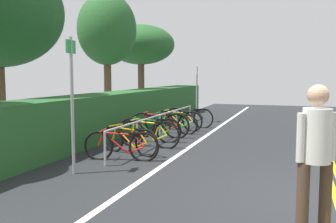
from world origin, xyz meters
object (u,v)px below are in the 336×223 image
object	(u,v)px
bicycle_7	(189,118)
tree_far_right	(107,30)
bicycle_4	(159,125)
sign_post_far	(197,89)
bicycle_3	(150,130)
tree_extra	(141,45)
bicycle_1	(129,140)
bike_rack	(160,120)
bicycle_0	(121,146)
bicycle_5	(171,123)
pedestrian	(316,150)
bicycle_2	(149,134)
sign_post_near	(72,93)
bicycle_6	(178,120)

from	to	relation	value
bicycle_7	tree_far_right	bearing A→B (deg)	79.48
bicycle_4	sign_post_far	bearing A→B (deg)	-2.29
bicycle_3	tree_extra	bearing A→B (deg)	24.65
bicycle_1	sign_post_far	bearing A→B (deg)	-0.35
bike_rack	bicycle_0	xyz separation A→B (m)	(-2.67, -0.09, -0.24)
bicycle_4	bicycle_7	bearing A→B (deg)	-5.99
sign_post_far	tree_extra	bearing A→B (deg)	51.15
bicycle_5	pedestrian	xyz separation A→B (m)	(-6.60, -3.92, 0.69)
bicycle_2	tree_far_right	size ratio (longest dim) A/B	0.34
bicycle_5	tree_far_right	xyz separation A→B (m)	(2.12, 3.35, 3.27)
bicycle_0	sign_post_near	size ratio (longest dim) A/B	0.65
bicycle_7	tree_extra	bearing A→B (deg)	40.13
bicycle_7	tree_far_right	xyz separation A→B (m)	(0.65, 3.52, 3.24)
bicycle_3	bicycle_0	bearing A→B (deg)	-174.50
bicycle_0	tree_far_right	distance (m)	7.67
bicycle_7	bicycle_0	bearing A→B (deg)	179.84
bicycle_3	pedestrian	size ratio (longest dim) A/B	0.98
bicycle_5	tree_far_right	distance (m)	5.14
bicycle_1	bicycle_3	xyz separation A→B (m)	(1.55, 0.10, 0.02)
bicycle_4	tree_extra	xyz separation A→B (m)	(6.63, 3.40, 2.91)
sign_post_near	bicycle_7	bearing A→B (deg)	-3.23
bicycle_5	tree_extra	distance (m)	7.37
bike_rack	sign_post_near	size ratio (longest dim) A/B	2.56
bicycle_0	bicycle_6	distance (m)	4.56
bicycle_4	tree_far_right	world-z (taller)	tree_far_right
sign_post_near	bicycle_2	bearing A→B (deg)	-7.57
bicycle_2	bicycle_3	world-z (taller)	bicycle_2
bicycle_2	bicycle_6	bearing A→B (deg)	2.89
bicycle_4	tree_far_right	size ratio (longest dim) A/B	0.36
bicycle_1	bicycle_2	bearing A→B (deg)	-8.44
bicycle_1	bike_rack	bearing A→B (deg)	-0.72
bicycle_3	sign_post_near	size ratio (longest dim) A/B	0.67
bicycle_3	tree_far_right	xyz separation A→B (m)	(3.77, 3.29, 3.25)
bicycle_7	sign_post_far	distance (m)	1.75
sign_post_far	bicycle_6	bearing A→B (deg)	178.63
bicycle_3	pedestrian	distance (m)	6.39
bike_rack	sign_post_far	distance (m)	4.19
bicycle_0	sign_post_far	xyz separation A→B (m)	(6.79, 0.08, 0.99)
bicycle_0	bicycle_4	distance (m)	3.03
bicycle_6	tree_far_right	distance (m)	4.90
bicycle_4	bicycle_1	bearing A→B (deg)	-177.24
bicycle_6	tree_far_right	size ratio (longest dim) A/B	0.34
sign_post_far	tree_extra	world-z (taller)	tree_extra
pedestrian	sign_post_near	size ratio (longest dim) A/B	0.69
bicycle_3	bicycle_1	bearing A→B (deg)	-176.34
tree_extra	tree_far_right	bearing A→B (deg)	-178.04
bicycle_5	sign_post_far	bearing A→B (deg)	-1.44
bicycle_4	sign_post_near	size ratio (longest dim) A/B	0.71
bike_rack	sign_post_far	bearing A→B (deg)	-0.16
bicycle_4	bicycle_6	bearing A→B (deg)	-3.63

